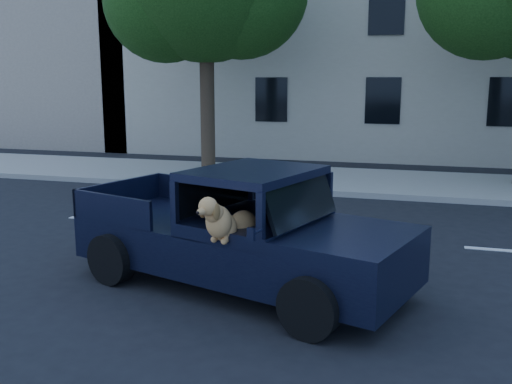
# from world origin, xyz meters

# --- Properties ---
(ground) EXTENTS (120.00, 120.00, 0.00)m
(ground) POSITION_xyz_m (0.00, 0.00, 0.00)
(ground) COLOR black
(ground) RESTS_ON ground
(far_sidewalk) EXTENTS (60.00, 4.00, 0.15)m
(far_sidewalk) POSITION_xyz_m (0.00, 9.20, 0.07)
(far_sidewalk) COLOR gray
(far_sidewalk) RESTS_ON ground
(lane_stripes) EXTENTS (21.60, 0.14, 0.01)m
(lane_stripes) POSITION_xyz_m (2.00, 3.40, 0.01)
(lane_stripes) COLOR silver
(lane_stripes) RESTS_ON ground
(building_main) EXTENTS (26.00, 6.00, 9.00)m
(building_main) POSITION_xyz_m (3.00, 16.50, 4.50)
(building_main) COLOR #BDB49C
(building_main) RESTS_ON ground
(building_left) EXTENTS (12.00, 6.00, 8.00)m
(building_left) POSITION_xyz_m (-15.00, 16.50, 4.00)
(building_left) COLOR tan
(building_left) RESTS_ON ground
(pickup_truck) EXTENTS (5.15, 3.22, 1.72)m
(pickup_truck) POSITION_xyz_m (-0.10, 0.48, 0.58)
(pickup_truck) COLOR black
(pickup_truck) RESTS_ON ground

